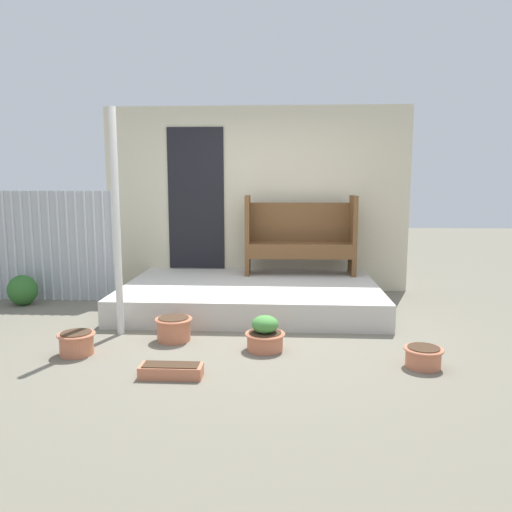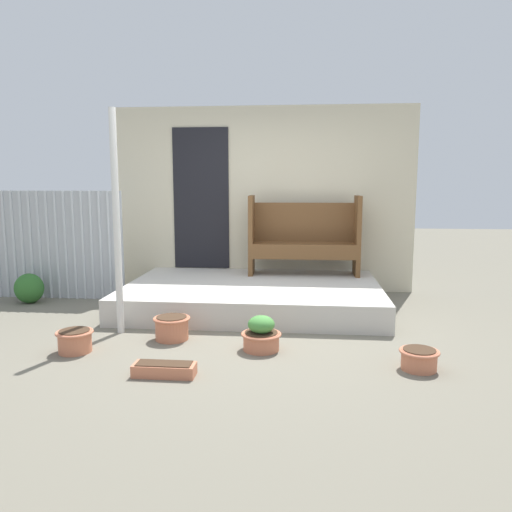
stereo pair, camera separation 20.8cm
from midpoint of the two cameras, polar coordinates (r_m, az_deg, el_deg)
name	(u,v)px [view 2 (the right image)]	position (r m, az deg, el deg)	size (l,w,h in m)	color
ground_plane	(250,332)	(5.27, 0.51, -8.70)	(24.00, 24.00, 0.00)	#706B5B
porch_slab	(253,295)	(6.24, 0.64, -4.53)	(3.11, 2.09, 0.30)	beige
house_wall	(258,200)	(7.15, 1.07, 6.45)	(4.31, 0.08, 2.60)	beige
fence_corrugated	(14,245)	(7.39, -25.17, 1.19)	(3.00, 0.05, 1.44)	#ADB2B7
support_post	(117,223)	(5.22, -14.55, 3.63)	(0.07, 0.07, 2.28)	silver
bench	(304,235)	(6.80, 6.37, 2.43)	(1.49, 0.43, 1.07)	brown
flower_pot_left	(75,340)	(4.91, -18.85, -9.08)	(0.34, 0.34, 0.21)	#C67251
flower_pot_middle	(172,327)	(5.06, -8.43, -8.02)	(0.37, 0.37, 0.23)	#C67251
flower_pot_right	(261,335)	(4.70, 1.88, -9.04)	(0.38, 0.38, 0.33)	#C67251
flower_pot_far_right	(419,358)	(4.49, 19.43, -10.97)	(0.33, 0.33, 0.18)	#C67251
planter_box_rect	(164,369)	(4.18, -9.00, -12.69)	(0.51, 0.18, 0.11)	#C67251
shrub_by_fence	(29,288)	(7.04, -23.74, -3.40)	(0.37, 0.33, 0.39)	#2D6628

